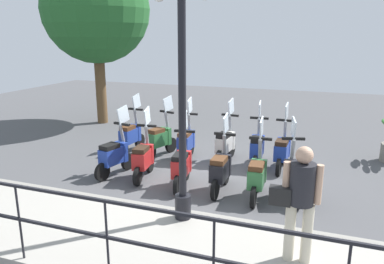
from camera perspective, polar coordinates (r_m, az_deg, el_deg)
The scene contains 18 objects.
ground_plane at distance 8.55m, azimuth 2.72°, elevation -6.46°, with size 28.00×28.00×0.00m, color #4C4C4F.
promenade_walkway at distance 5.87m, azimuth -6.78°, elevation -16.25°, with size 2.20×20.00×0.15m.
fence_railing at distance 4.68m, azimuth -12.95°, elevation -13.56°, with size 0.04×16.03×1.07m.
lamp_post_near at distance 5.74m, azimuth -1.49°, elevation 2.87°, with size 0.26×0.90×4.00m.
pedestrian_with_bag at distance 5.05m, azimuth 16.06°, elevation -9.34°, with size 0.33×0.65×1.59m.
tree_large at distance 13.51m, azimuth -14.42°, elevation 17.61°, with size 3.60×3.60×5.69m.
scooter_near_0 at distance 7.41m, azimuth 15.26°, elevation -6.39°, with size 1.21×0.53×1.54m.
scooter_near_1 at distance 7.28m, azimuth 9.91°, elevation -6.45°, with size 1.23×0.44×1.54m.
scooter_near_2 at distance 7.51m, azimuth 4.40°, elevation -5.62°, with size 1.23×0.44×1.54m.
scooter_near_3 at distance 7.70m, azimuth -1.57°, elevation -5.05°, with size 1.23×0.45×1.54m.
scooter_near_4 at distance 8.22m, azimuth -7.41°, elevation -3.87°, with size 1.23×0.45×1.54m.
scooter_near_5 at distance 8.52m, azimuth -11.70°, elevation -3.40°, with size 1.22×0.50×1.54m.
scooter_far_0 at distance 8.91m, azimuth 13.59°, elevation -2.70°, with size 1.23×0.44×1.54m.
scooter_far_1 at distance 9.02m, azimuth 9.89°, elevation -2.29°, with size 1.23×0.44×1.54m.
scooter_far_2 at distance 9.27m, azimuth 5.14°, elevation -1.66°, with size 1.23×0.44×1.54m.
scooter_far_3 at distance 9.36m, azimuth -0.88°, elevation -1.43°, with size 1.23×0.44×1.54m.
scooter_far_4 at distance 9.68m, azimuth -4.87°, elevation -0.94°, with size 1.20×0.54×1.54m.
scooter_far_5 at distance 10.08m, azimuth -9.30°, elevation -0.44°, with size 1.23×0.44×1.54m.
Camera 1 is at (-7.63, -2.32, 3.09)m, focal length 35.00 mm.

